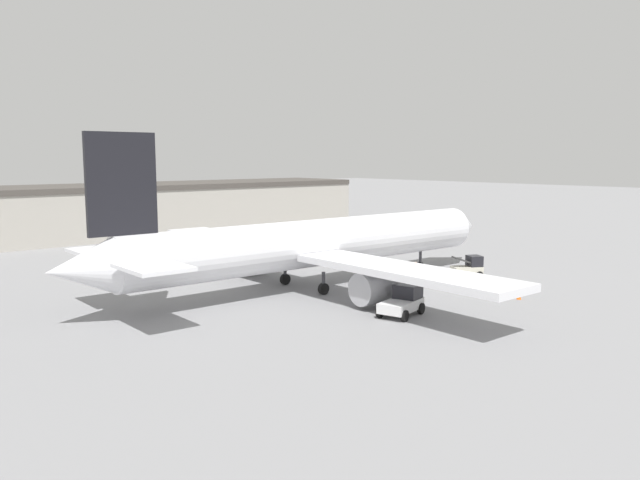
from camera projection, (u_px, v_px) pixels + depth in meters
The scene contains 7 objects.
ground_plane at pixel (320, 286), 51.89m from camera, with size 400.00×400.00×0.00m, color gray.
terminal_building at pixel (48, 214), 79.98m from camera, with size 93.68×14.20×7.00m.
airplane at pixel (310, 245), 50.75m from camera, with size 42.29×39.75×12.28m.
ground_crew_worker at pixel (415, 271), 53.61m from camera, with size 0.39×0.39×1.77m.
baggage_tug at pixel (403, 301), 42.41m from camera, with size 3.90×2.85×2.01m.
belt_loader_truck at pixel (469, 267), 55.88m from camera, with size 3.00×2.71×1.93m.
safety_cone_near at pixel (519, 296), 47.16m from camera, with size 0.36×0.36×0.55m.
Camera 1 is at (-33.52, -38.36, 10.63)m, focal length 35.00 mm.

